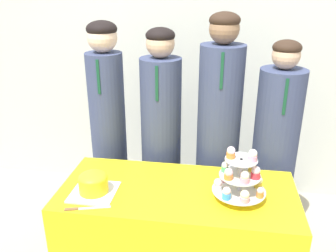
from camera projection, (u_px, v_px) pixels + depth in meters
wall_back at (198, 42)px, 2.95m from camera, size 9.00×0.06×2.70m
table at (177, 243)px, 2.11m from camera, size 1.31×0.59×0.75m
round_cake at (93, 183)px, 1.91m from camera, size 0.24×0.24×0.12m
cake_knife at (80, 209)px, 1.80m from camera, size 0.23×0.08×0.01m
cupcake_stand at (240, 177)px, 1.84m from camera, size 0.28×0.28×0.29m
student_0 at (109, 137)px, 2.52m from camera, size 0.25×0.25×1.59m
student_1 at (161, 146)px, 2.48m from camera, size 0.27×0.28×1.56m
student_2 at (218, 144)px, 2.41m from camera, size 0.29×0.29×1.66m
student_3 at (273, 159)px, 2.39m from camera, size 0.29×0.30×1.50m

